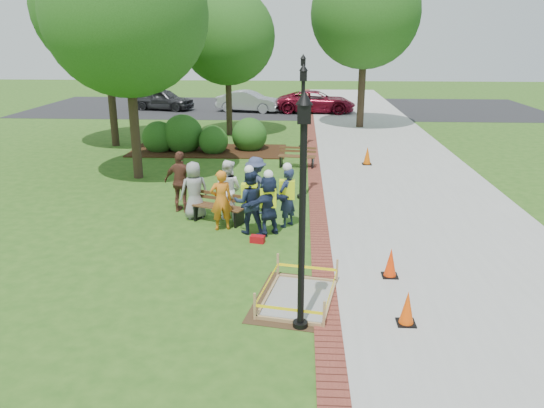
# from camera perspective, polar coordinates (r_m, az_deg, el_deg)

# --- Properties ---
(ground) EXTENTS (100.00, 100.00, 0.00)m
(ground) POSITION_cam_1_polar(r_m,az_deg,el_deg) (12.71, -2.56, -5.92)
(ground) COLOR #285116
(ground) RESTS_ON ground
(sidewalk) EXTENTS (6.00, 60.00, 0.02)m
(sidewalk) POSITION_cam_1_polar(r_m,az_deg,el_deg) (22.49, 12.82, 4.28)
(sidewalk) COLOR #9E9E99
(sidewalk) RESTS_ON ground
(brick_edging) EXTENTS (0.50, 60.00, 0.03)m
(brick_edging) POSITION_cam_1_polar(r_m,az_deg,el_deg) (22.17, 4.49, 4.50)
(brick_edging) COLOR maroon
(brick_edging) RESTS_ON ground
(mulch_bed) EXTENTS (7.00, 3.00, 0.05)m
(mulch_bed) POSITION_cam_1_polar(r_m,az_deg,el_deg) (24.48, -6.84, 5.72)
(mulch_bed) COLOR #381E0F
(mulch_bed) RESTS_ON ground
(parking_lot) EXTENTS (36.00, 12.00, 0.01)m
(parking_lot) POSITION_cam_1_polar(r_m,az_deg,el_deg) (38.93, 1.37, 10.32)
(parking_lot) COLOR black
(parking_lot) RESTS_ON ground
(wet_concrete_pad) EXTENTS (2.09, 2.57, 0.55)m
(wet_concrete_pad) POSITION_cam_1_polar(r_m,az_deg,el_deg) (10.76, 2.89, -9.17)
(wet_concrete_pad) COLOR #47331E
(wet_concrete_pad) RESTS_ON ground
(bench_near) EXTENTS (1.58, 1.00, 0.81)m
(bench_near) POSITION_cam_1_polar(r_m,az_deg,el_deg) (15.10, -5.73, -1.01)
(bench_near) COLOR #55341D
(bench_near) RESTS_ON ground
(bench_far) EXTENTS (1.53, 0.69, 0.80)m
(bench_far) POSITION_cam_1_polar(r_m,az_deg,el_deg) (21.29, 2.70, 4.64)
(bench_far) COLOR brown
(bench_far) RESTS_ON ground
(cone_front) EXTENTS (0.34, 0.34, 0.68)m
(cone_front) POSITION_cam_1_polar(r_m,az_deg,el_deg) (10.18, 14.33, -10.85)
(cone_front) COLOR black
(cone_front) RESTS_ON ground
(cone_back) EXTENTS (0.35, 0.35, 0.68)m
(cone_back) POSITION_cam_1_polar(r_m,az_deg,el_deg) (11.95, 12.64, -6.24)
(cone_back) COLOR black
(cone_back) RESTS_ON ground
(cone_far) EXTENTS (0.38, 0.38, 0.75)m
(cone_far) POSITION_cam_1_polar(r_m,az_deg,el_deg) (22.00, 10.21, 5.09)
(cone_far) COLOR black
(cone_far) RESTS_ON ground
(toolbox) EXTENTS (0.40, 0.27, 0.18)m
(toolbox) POSITION_cam_1_polar(r_m,az_deg,el_deg) (13.63, -1.57, -3.80)
(toolbox) COLOR #A30C12
(toolbox) RESTS_ON ground
(lamp_near) EXTENTS (0.28, 0.28, 4.26)m
(lamp_near) POSITION_cam_1_polar(r_m,az_deg,el_deg) (8.97, 3.31, 0.69)
(lamp_near) COLOR black
(lamp_near) RESTS_ON ground
(lamp_mid) EXTENTS (0.28, 0.28, 4.26)m
(lamp_mid) POSITION_cam_1_polar(r_m,az_deg,el_deg) (16.78, 3.31, 8.78)
(lamp_mid) COLOR black
(lamp_mid) RESTS_ON ground
(lamp_far) EXTENTS (0.28, 0.28, 4.26)m
(lamp_far) POSITION_cam_1_polar(r_m,az_deg,el_deg) (24.71, 3.31, 11.71)
(lamp_far) COLOR black
(lamp_far) RESTS_ON ground
(tree_left) EXTENTS (5.66, 5.66, 8.60)m
(tree_left) POSITION_cam_1_polar(r_m,az_deg,el_deg) (19.76, -15.47, 19.12)
(tree_left) COLOR #3D2D1E
(tree_left) RESTS_ON ground
(tree_back) EXTENTS (4.82, 4.82, 7.38)m
(tree_back) POSITION_cam_1_polar(r_m,az_deg,el_deg) (28.02, -4.83, 17.49)
(tree_back) COLOR #3D2D1E
(tree_back) RESTS_ON ground
(tree_right) EXTENTS (5.89, 5.89, 9.10)m
(tree_right) POSITION_cam_1_polar(r_m,az_deg,el_deg) (30.69, 10.01, 19.53)
(tree_right) COLOR #3D2D1E
(tree_right) RESTS_ON ground
(tree_far) EXTENTS (6.22, 6.22, 9.39)m
(tree_far) POSITION_cam_1_polar(r_m,az_deg,el_deg) (26.18, -17.69, 19.61)
(tree_far) COLOR #3D2D1E
(tree_far) RESTS_ON ground
(shrub_a) EXTENTS (1.49, 1.49, 1.49)m
(shrub_a) POSITION_cam_1_polar(r_m,az_deg,el_deg) (24.83, -12.01, 5.58)
(shrub_a) COLOR #1E4714
(shrub_a) RESTS_ON ground
(shrub_b) EXTENTS (1.80, 1.80, 1.80)m
(shrub_b) POSITION_cam_1_polar(r_m,az_deg,el_deg) (24.67, -9.48, 5.64)
(shrub_b) COLOR #1E4714
(shrub_b) RESTS_ON ground
(shrub_c) EXTENTS (1.32, 1.32, 1.32)m
(shrub_c) POSITION_cam_1_polar(r_m,az_deg,el_deg) (24.04, -6.28, 5.46)
(shrub_c) COLOR #1E4714
(shrub_c) RESTS_ON ground
(shrub_d) EXTENTS (1.60, 1.60, 1.60)m
(shrub_d) POSITION_cam_1_polar(r_m,az_deg,el_deg) (24.60, -2.42, 5.84)
(shrub_d) COLOR #1E4714
(shrub_d) RESTS_ON ground
(shrub_e) EXTENTS (1.08, 1.08, 1.08)m
(shrub_e) POSITION_cam_1_polar(r_m,az_deg,el_deg) (25.58, -6.38, 6.21)
(shrub_e) COLOR #1E4714
(shrub_e) RESTS_ON ground
(casual_person_a) EXTENTS (0.63, 0.54, 1.67)m
(casual_person_a) POSITION_cam_1_polar(r_m,az_deg,el_deg) (15.36, -8.37, 1.46)
(casual_person_a) COLOR gray
(casual_person_a) RESTS_ON ground
(casual_person_b) EXTENTS (0.61, 0.50, 1.66)m
(casual_person_b) POSITION_cam_1_polar(r_m,az_deg,el_deg) (14.36, -5.49, 0.40)
(casual_person_b) COLOR orange
(casual_person_b) RESTS_ON ground
(casual_person_c) EXTENTS (0.65, 0.53, 1.73)m
(casual_person_c) POSITION_cam_1_polar(r_m,az_deg,el_deg) (15.20, -4.77, 1.55)
(casual_person_c) COLOR white
(casual_person_c) RESTS_ON ground
(casual_person_d) EXTENTS (0.67, 0.52, 1.84)m
(casual_person_d) POSITION_cam_1_polar(r_m,az_deg,el_deg) (15.97, -9.74, 2.35)
(casual_person_d) COLOR brown
(casual_person_d) RESTS_ON ground
(casual_person_e) EXTENTS (0.65, 0.56, 1.71)m
(casual_person_e) POSITION_cam_1_polar(r_m,az_deg,el_deg) (15.59, -1.74, 1.98)
(casual_person_e) COLOR #343B5B
(casual_person_e) RESTS_ON ground
(hivis_worker_a) EXTENTS (0.62, 0.59, 1.78)m
(hivis_worker_a) POSITION_cam_1_polar(r_m,az_deg,el_deg) (13.90, -0.38, 0.13)
(hivis_worker_a) COLOR #16253B
(hivis_worker_a) RESTS_ON ground
(hivis_worker_b) EXTENTS (0.59, 0.63, 1.81)m
(hivis_worker_b) POSITION_cam_1_polar(r_m,az_deg,el_deg) (14.52, 1.63, 0.97)
(hivis_worker_b) COLOR #171A3D
(hivis_worker_b) RESTS_ON ground
(hivis_worker_c) EXTENTS (0.59, 0.42, 1.87)m
(hivis_worker_c) POSITION_cam_1_polar(r_m,az_deg,el_deg) (14.04, -2.44, 0.47)
(hivis_worker_c) COLOR #1D264B
(hivis_worker_c) RESTS_ON ground
(parked_car_a) EXTENTS (3.35, 5.35, 1.62)m
(parked_car_a) POSITION_cam_1_polar(r_m,az_deg,el_deg) (38.55, -11.61, 9.89)
(parked_car_a) COLOR #2B2B2D
(parked_car_a) RESTS_ON ground
(parked_car_b) EXTENTS (3.01, 5.06, 1.54)m
(parked_car_b) POSITION_cam_1_polar(r_m,az_deg,el_deg) (36.90, -2.53, 9.88)
(parked_car_b) COLOR #A3A3A8
(parked_car_b) RESTS_ON ground
(parked_car_c) EXTENTS (2.35, 4.95, 1.58)m
(parked_car_c) POSITION_cam_1_polar(r_m,az_deg,el_deg) (36.61, 4.76, 9.77)
(parked_car_c) COLOR maroon
(parked_car_c) RESTS_ON ground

